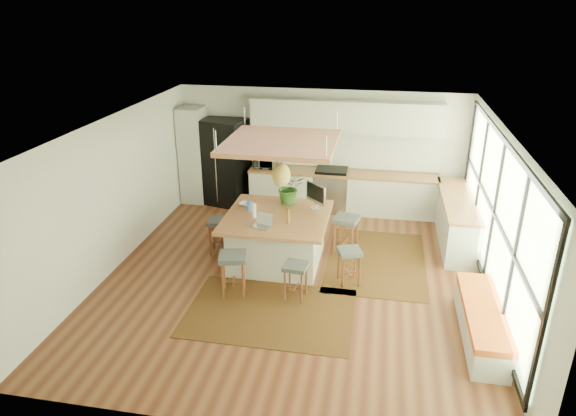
% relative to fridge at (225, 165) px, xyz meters
% --- Properties ---
extents(floor, '(7.00, 7.00, 0.00)m').
position_rel_fridge_xyz_m(floor, '(2.19, -3.19, -0.93)').
color(floor, '#502516').
rests_on(floor, ground).
extents(ceiling, '(7.00, 7.00, 0.00)m').
position_rel_fridge_xyz_m(ceiling, '(2.19, -3.19, 1.78)').
color(ceiling, white).
rests_on(ceiling, ground).
extents(wall_back, '(6.50, 0.00, 6.50)m').
position_rel_fridge_xyz_m(wall_back, '(2.19, 0.31, 0.42)').
color(wall_back, silver).
rests_on(wall_back, ground).
extents(wall_front, '(6.50, 0.00, 6.50)m').
position_rel_fridge_xyz_m(wall_front, '(2.19, -6.69, 0.42)').
color(wall_front, silver).
rests_on(wall_front, ground).
extents(wall_left, '(0.00, 7.00, 7.00)m').
position_rel_fridge_xyz_m(wall_left, '(-1.06, -3.19, 0.42)').
color(wall_left, silver).
rests_on(wall_left, ground).
extents(wall_right, '(0.00, 7.00, 7.00)m').
position_rel_fridge_xyz_m(wall_right, '(5.44, -3.19, 0.42)').
color(wall_right, silver).
rests_on(wall_right, ground).
extents(window_wall, '(0.10, 6.20, 2.60)m').
position_rel_fridge_xyz_m(window_wall, '(5.41, -3.19, 0.47)').
color(window_wall, black).
rests_on(window_wall, wall_right).
extents(pantry, '(0.55, 0.60, 2.25)m').
position_rel_fridge_xyz_m(pantry, '(-0.76, -0.01, 0.20)').
color(pantry, beige).
rests_on(pantry, floor).
extents(back_counter_base, '(4.20, 0.60, 0.88)m').
position_rel_fridge_xyz_m(back_counter_base, '(2.74, -0.01, -0.49)').
color(back_counter_base, beige).
rests_on(back_counter_base, floor).
extents(back_counter_top, '(4.24, 0.64, 0.05)m').
position_rel_fridge_xyz_m(back_counter_top, '(2.74, -0.01, -0.03)').
color(back_counter_top, brown).
rests_on(back_counter_top, back_counter_base).
extents(backsplash, '(4.20, 0.02, 0.80)m').
position_rel_fridge_xyz_m(backsplash, '(2.74, 0.29, 0.43)').
color(backsplash, white).
rests_on(backsplash, wall_back).
extents(upper_cabinets, '(4.20, 0.34, 0.70)m').
position_rel_fridge_xyz_m(upper_cabinets, '(2.74, 0.13, 1.22)').
color(upper_cabinets, beige).
rests_on(upper_cabinets, wall_back).
extents(range, '(0.76, 0.62, 1.00)m').
position_rel_fridge_xyz_m(range, '(2.49, -0.01, -0.43)').
color(range, '#A5A5AA').
rests_on(range, floor).
extents(right_counter_base, '(0.60, 2.50, 0.88)m').
position_rel_fridge_xyz_m(right_counter_base, '(5.12, -1.19, -0.49)').
color(right_counter_base, beige).
rests_on(right_counter_base, floor).
extents(right_counter_top, '(0.64, 2.54, 0.05)m').
position_rel_fridge_xyz_m(right_counter_top, '(5.12, -1.19, -0.03)').
color(right_counter_top, brown).
rests_on(right_counter_top, right_counter_base).
extents(window_bench, '(0.52, 2.00, 0.50)m').
position_rel_fridge_xyz_m(window_bench, '(5.14, -4.39, -0.68)').
color(window_bench, beige).
rests_on(window_bench, floor).
extents(ceiling_panel, '(1.86, 1.86, 0.80)m').
position_rel_fridge_xyz_m(ceiling_panel, '(1.89, -2.79, 1.12)').
color(ceiling_panel, brown).
rests_on(ceiling_panel, ceiling).
extents(rug_near, '(2.60, 1.80, 0.01)m').
position_rel_fridge_xyz_m(rug_near, '(2.01, -4.34, -0.92)').
color(rug_near, black).
rests_on(rug_near, floor).
extents(rug_right, '(1.80, 2.60, 0.01)m').
position_rel_fridge_xyz_m(rug_right, '(3.59, -2.34, -0.92)').
color(rug_right, black).
rests_on(rug_right, floor).
extents(fridge, '(1.16, 1.00, 2.01)m').
position_rel_fridge_xyz_m(fridge, '(0.00, 0.00, 0.00)').
color(fridge, black).
rests_on(fridge, floor).
extents(island, '(1.85, 1.85, 0.93)m').
position_rel_fridge_xyz_m(island, '(1.78, -2.67, -0.46)').
color(island, brown).
rests_on(island, floor).
extents(stool_near_left, '(0.52, 0.52, 0.73)m').
position_rel_fridge_xyz_m(stool_near_left, '(1.30, -3.91, -0.57)').
color(stool_near_left, '#3D4144').
rests_on(stool_near_left, floor).
extents(stool_near_right, '(0.41, 0.41, 0.63)m').
position_rel_fridge_xyz_m(stool_near_right, '(2.33, -3.86, -0.57)').
color(stool_near_right, '#3D4144').
rests_on(stool_near_right, floor).
extents(stool_right_front, '(0.48, 0.48, 0.64)m').
position_rel_fridge_xyz_m(stool_right_front, '(3.14, -3.21, -0.57)').
color(stool_right_front, '#3D4144').
rests_on(stool_right_front, floor).
extents(stool_right_back, '(0.53, 0.53, 0.75)m').
position_rel_fridge_xyz_m(stool_right_back, '(3.00, -2.09, -0.57)').
color(stool_right_back, '#3D4144').
rests_on(stool_right_back, floor).
extents(stool_left_side, '(0.46, 0.46, 0.70)m').
position_rel_fridge_xyz_m(stool_left_side, '(0.64, -2.53, -0.57)').
color(stool_left_side, '#3D4144').
rests_on(stool_left_side, floor).
extents(laptop, '(0.43, 0.44, 0.24)m').
position_rel_fridge_xyz_m(laptop, '(1.62, -3.21, 0.12)').
color(laptop, '#A5A5AA').
rests_on(laptop, island).
extents(monitor, '(0.52, 0.51, 0.50)m').
position_rel_fridge_xyz_m(monitor, '(2.42, -2.23, 0.26)').
color(monitor, '#A5A5AA').
rests_on(monitor, island).
extents(microwave, '(0.50, 0.28, 0.34)m').
position_rel_fridge_xyz_m(microwave, '(0.96, -0.00, 0.17)').
color(microwave, '#A5A5AA').
rests_on(microwave, back_counter_top).
extents(island_plant, '(0.75, 0.78, 0.48)m').
position_rel_fridge_xyz_m(island_plant, '(1.88, -2.01, 0.25)').
color(island_plant, '#1E4C19').
rests_on(island_plant, island).
extents(island_bowl, '(0.28, 0.28, 0.05)m').
position_rel_fridge_xyz_m(island_bowl, '(1.10, -2.32, 0.03)').
color(island_bowl, white).
rests_on(island_bowl, island).
extents(island_bottle_0, '(0.07, 0.07, 0.19)m').
position_rel_fridge_xyz_m(island_bottle_0, '(1.23, -2.57, 0.10)').
color(island_bottle_0, blue).
rests_on(island_bottle_0, island).
extents(island_bottle_1, '(0.07, 0.07, 0.19)m').
position_rel_fridge_xyz_m(island_bottle_1, '(1.38, -2.82, 0.10)').
color(island_bottle_1, white).
rests_on(island_bottle_1, island).
extents(island_bottle_2, '(0.07, 0.07, 0.19)m').
position_rel_fridge_xyz_m(island_bottle_2, '(2.03, -2.97, 0.10)').
color(island_bottle_2, brown).
rests_on(island_bottle_2, island).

